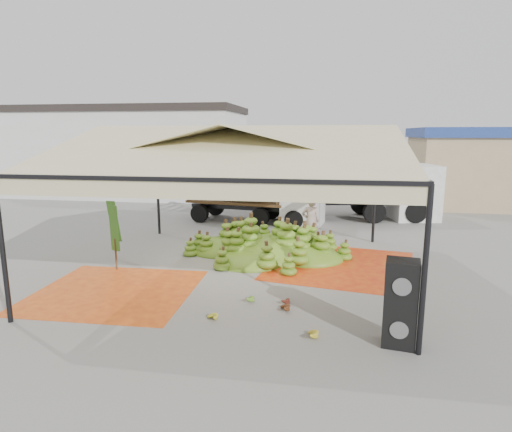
% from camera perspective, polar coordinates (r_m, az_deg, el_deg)
% --- Properties ---
extents(ground, '(90.00, 90.00, 0.00)m').
position_cam_1_polar(ground, '(12.12, -2.11, -7.35)').
color(ground, slate).
rests_on(ground, ground).
extents(canopy_tent, '(8.10, 8.10, 4.00)m').
position_cam_1_polar(canopy_tent, '(11.52, -2.23, 8.43)').
color(canopy_tent, black).
rests_on(canopy_tent, ground).
extents(building_white, '(14.30, 6.30, 5.40)m').
position_cam_1_polar(building_white, '(28.13, -16.74, 8.27)').
color(building_white, silver).
rests_on(building_white, ground).
extents(building_tan, '(6.30, 5.30, 4.10)m').
position_cam_1_polar(building_tan, '(25.52, 27.06, 5.87)').
color(building_tan, tan).
rests_on(building_tan, ground).
extents(tarp_left, '(3.84, 3.67, 0.01)m').
position_cam_1_polar(tarp_left, '(11.19, -18.27, -9.48)').
color(tarp_left, orange).
rests_on(tarp_left, ground).
extents(tarp_right, '(4.63, 4.79, 0.01)m').
position_cam_1_polar(tarp_right, '(12.87, 11.31, -6.44)').
color(tarp_right, '#CD6113').
rests_on(tarp_right, ground).
extents(banana_heap, '(5.53, 4.65, 1.13)m').
position_cam_1_polar(banana_heap, '(13.54, 1.34, -2.90)').
color(banana_heap, '#407117').
rests_on(banana_heap, ground).
extents(hand_yellow_a, '(0.53, 0.45, 0.22)m').
position_cam_1_polar(hand_yellow_a, '(8.43, 7.00, -15.14)').
color(hand_yellow_a, gold).
rests_on(hand_yellow_a, ground).
extents(hand_yellow_b, '(0.56, 0.55, 0.20)m').
position_cam_1_polar(hand_yellow_b, '(9.10, -6.18, -13.14)').
color(hand_yellow_b, gold).
rests_on(hand_yellow_b, ground).
extents(hand_red_a, '(0.47, 0.41, 0.18)m').
position_cam_1_polar(hand_red_a, '(9.93, 3.65, -11.02)').
color(hand_red_a, '#521912').
rests_on(hand_red_a, ground).
extents(hand_red_b, '(0.57, 0.51, 0.21)m').
position_cam_1_polar(hand_red_b, '(9.51, 3.43, -11.94)').
color(hand_red_b, '#5C3115').
rests_on(hand_red_b, ground).
extents(hand_green, '(0.42, 0.35, 0.19)m').
position_cam_1_polar(hand_green, '(10.02, -1.19, -10.78)').
color(hand_green, '#54821B').
rests_on(hand_green, ground).
extents(hanging_bunches, '(1.74, 0.24, 0.20)m').
position_cam_1_polar(hanging_bunches, '(12.97, -0.82, 5.71)').
color(hanging_bunches, '#57801A').
rests_on(hanging_bunches, ground).
extents(speaker_stack, '(0.66, 0.59, 1.61)m').
position_cam_1_polar(speaker_stack, '(8.26, 18.72, -10.96)').
color(speaker_stack, black).
rests_on(speaker_stack, ground).
extents(banana_leaves, '(0.96, 1.36, 3.70)m').
position_cam_1_polar(banana_leaves, '(13.35, -17.95, -6.16)').
color(banana_leaves, '#2B6B1C').
rests_on(banana_leaves, ground).
extents(vendor, '(0.68, 0.51, 1.69)m').
position_cam_1_polar(vendor, '(14.74, 7.28, -0.73)').
color(vendor, gray).
rests_on(vendor, ground).
extents(truck_left, '(6.01, 2.85, 1.98)m').
position_cam_1_polar(truck_left, '(18.45, 0.64, 2.90)').
color(truck_left, '#503B1A').
rests_on(truck_left, ground).
extents(truck_right, '(7.39, 3.73, 2.42)m').
position_cam_1_polar(truck_right, '(19.85, 13.94, 3.94)').
color(truck_right, '#52311B').
rests_on(truck_right, ground).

